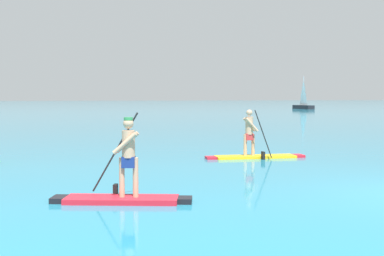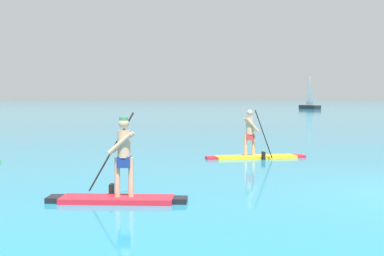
{
  "view_description": "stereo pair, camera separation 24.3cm",
  "coord_description": "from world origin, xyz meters",
  "views": [
    {
      "loc": [
        -7.72,
        -9.75,
        2.14
      ],
      "look_at": [
        -3.4,
        6.9,
        1.09
      ],
      "focal_mm": 49.78,
      "sensor_mm": 36.0,
      "label": 1
    },
    {
      "loc": [
        -7.49,
        -9.81,
        2.14
      ],
      "look_at": [
        -3.4,
        6.9,
        1.09
      ],
      "focal_mm": 49.78,
      "sensor_mm": 36.0,
      "label": 2
    }
  ],
  "objects": [
    {
      "name": "paddleboarder_near_left",
      "position": [
        -6.41,
        0.82,
        0.36
      ],
      "size": [
        2.83,
        1.32,
        1.83
      ],
      "rotation": [
        0.0,
        0.0,
        2.85
      ],
      "color": "red",
      "rests_on": "ground"
    },
    {
      "name": "sailboat_right_horizon",
      "position": [
        31.28,
        68.88,
        0.77
      ],
      "size": [
        1.65,
        4.87,
        5.33
      ],
      "rotation": [
        0.0,
        0.0,
        4.81
      ],
      "color": "black",
      "rests_on": "ground"
    },
    {
      "name": "paddleboarder_mid_center",
      "position": [
        -1.11,
        7.28,
        0.34
      ],
      "size": [
        3.49,
        1.01,
        1.72
      ],
      "rotation": [
        0.0,
        0.0,
        -0.06
      ],
      "color": "yellow",
      "rests_on": "ground"
    }
  ]
}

